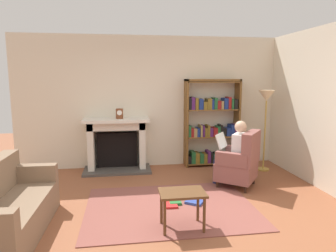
% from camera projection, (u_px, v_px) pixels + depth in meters
% --- Properties ---
extents(ground, '(14.00, 14.00, 0.00)m').
position_uv_depth(ground, '(174.00, 217.00, 4.11)').
color(ground, brown).
extents(back_wall, '(5.60, 0.10, 2.70)m').
position_uv_depth(back_wall, '(154.00, 102.00, 6.39)').
color(back_wall, beige).
rests_on(back_wall, ground).
extents(side_wall_right, '(0.10, 5.20, 2.70)m').
position_uv_depth(side_wall_right, '(307.00, 106.00, 5.51)').
color(side_wall_right, beige).
rests_on(side_wall_right, ground).
extents(area_rug, '(2.40, 1.80, 0.01)m').
position_uv_depth(area_rug, '(170.00, 207.00, 4.40)').
color(area_rug, brown).
rests_on(area_rug, ground).
extents(fireplace, '(1.32, 0.64, 1.06)m').
position_uv_depth(fireplace, '(117.00, 142.00, 6.15)').
color(fireplace, '#4C4742').
rests_on(fireplace, ground).
extents(mantel_clock, '(0.14, 0.14, 0.20)m').
position_uv_depth(mantel_clock, '(119.00, 114.00, 5.97)').
color(mantel_clock, brown).
rests_on(mantel_clock, fireplace).
extents(bookshelf, '(1.15, 0.32, 1.83)m').
position_uv_depth(bookshelf, '(212.00, 125.00, 6.43)').
color(bookshelf, brown).
rests_on(bookshelf, ground).
extents(armchair_reading, '(0.88, 0.89, 0.97)m').
position_uv_depth(armchair_reading, '(240.00, 162.00, 5.20)').
color(armchair_reading, '#331E14').
rests_on(armchair_reading, ground).
extents(seated_reader, '(0.59, 0.57, 1.14)m').
position_uv_depth(seated_reader, '(234.00, 150.00, 5.23)').
color(seated_reader, white).
rests_on(seated_reader, ground).
extents(sofa_floral, '(0.77, 1.72, 0.85)m').
position_uv_depth(sofa_floral, '(6.00, 210.00, 3.58)').
color(sofa_floral, '#856B52').
rests_on(sofa_floral, ground).
extents(side_table, '(0.56, 0.39, 0.48)m').
position_uv_depth(side_table, '(182.00, 198.00, 3.73)').
color(side_table, brown).
rests_on(side_table, ground).
extents(scattered_books, '(0.60, 0.33, 0.04)m').
position_uv_depth(scattered_books, '(182.00, 203.00, 4.51)').
color(scattered_books, '#334CA5').
rests_on(scattered_books, area_rug).
extents(floor_lamp, '(0.32, 0.32, 1.62)m').
position_uv_depth(floor_lamp, '(266.00, 103.00, 6.00)').
color(floor_lamp, '#B7933F').
rests_on(floor_lamp, ground).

